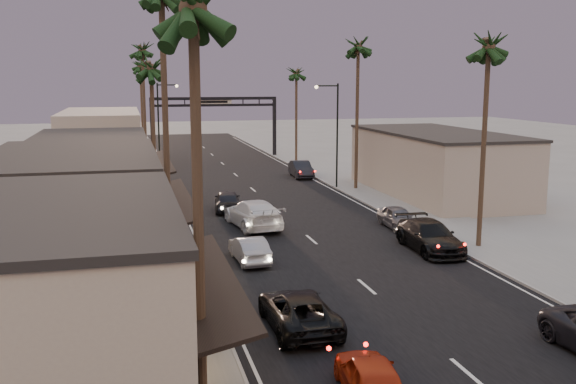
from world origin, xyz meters
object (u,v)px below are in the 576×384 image
palm_ld (142,46)px  palm_far (140,63)px  oncoming_silver (249,249)px  curbside_black (430,236)px  palm_lc (151,61)px  oncoming_red (371,377)px  streetlight_right (334,127)px  oncoming_pickup (298,310)px  arch (214,112)px  streetlight_left (161,120)px  palm_rc (296,69)px  palm_ra (489,39)px  palm_rb (358,42)px

palm_ld → palm_far: size_ratio=1.08×
oncoming_silver → curbside_black: size_ratio=0.72×
palm_lc → palm_ld: bearing=90.0°
palm_far → oncoming_red: palm_far is taller
palm_far → oncoming_silver: bearing=-85.8°
palm_ld → oncoming_red: size_ratio=3.51×
palm_lc → streetlight_right: bearing=30.1°
streetlight_right → palm_lc: 18.66m
curbside_black → oncoming_pickup: bearing=-135.6°
arch → curbside_black: size_ratio=2.70×
streetlight_left → curbside_black: 36.46m
palm_ld → palm_rc: bearing=27.6°
streetlight_left → palm_far: palm_far is taller
streetlight_right → palm_rc: (1.68, 19.00, 5.14)m
palm_ra → oncoming_silver: palm_ra is taller
streetlight_right → palm_rc: palm_rc is taller
streetlight_right → palm_ra: bearing=-85.4°
palm_far → curbside_black: bearing=-75.5°
arch → palm_rb: (8.60, -26.00, 6.88)m
streetlight_right → oncoming_silver: streetlight_right is taller
palm_lc → palm_rc: size_ratio=1.00×
palm_ld → palm_far: palm_ld is taller
oncoming_red → oncoming_silver: size_ratio=1.00×
palm_rb → arch: bearing=108.3°
palm_lc → palm_rb: (17.20, 8.00, 1.95)m
palm_lc → palm_far: palm_far is taller
oncoming_red → palm_ld: bearing=-76.6°
streetlight_right → palm_rb: 7.35m
oncoming_silver → arch: bearing=-98.6°
streetlight_left → oncoming_silver: bearing=-85.7°
palm_lc → oncoming_pickup: palm_lc is taller
palm_lc → palm_rc: same height
streetlight_right → oncoming_red: (-10.57, -35.82, -4.64)m
palm_far → curbside_black: palm_far is taller
palm_ld → oncoming_red: bearing=-83.8°
palm_lc → palm_rc: bearing=58.4°
oncoming_red → oncoming_silver: bearing=-79.9°
streetlight_right → palm_lc: (-15.52, -9.00, 5.14)m
streetlight_right → oncoming_pickup: (-11.21, -30.00, -4.62)m
palm_ld → palm_lc: bearing=-90.0°
arch → palm_lc: bearing=-104.2°
oncoming_pickup → palm_ld: bearing=-84.1°
arch → oncoming_silver: 46.10m
palm_far → curbside_black: (13.92, -53.94, -10.63)m
palm_ra → palm_ld: bearing=119.0°
palm_rb → palm_rc: size_ratio=1.16×
palm_rc → oncoming_red: (-12.25, -54.82, -9.78)m
streetlight_right → curbside_black: streetlight_right is taller
palm_rb → oncoming_red: size_ratio=3.51×
palm_rc → palm_far: size_ratio=0.92×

